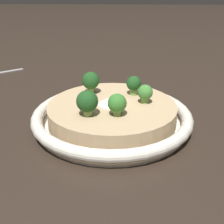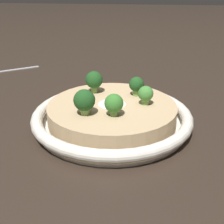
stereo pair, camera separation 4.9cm
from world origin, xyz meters
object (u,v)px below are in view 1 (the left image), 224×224
object	(u,v)px
broccoli_front_left	(134,84)
broccoli_left	(145,93)
risotto_bowl	(112,115)
broccoli_back_left	(117,104)
broccoli_back	(87,102)
broccoli_front	(91,81)

from	to	relation	value
broccoli_front_left	broccoli_left	distance (m)	0.04
risotto_bowl	broccoli_back_left	size ratio (longest dim) A/B	7.78
broccoli_front_left	broccoli_back	distance (m)	0.12
broccoli_front	broccoli_back	size ratio (longest dim) A/B	1.00
broccoli_back_left	risotto_bowl	bearing A→B (deg)	-77.92
broccoli_left	broccoli_back_left	xyz separation A→B (m)	(0.05, 0.05, 0.00)
broccoli_left	broccoli_front	size ratio (longest dim) A/B	0.80
risotto_bowl	broccoli_left	size ratio (longest dim) A/B	8.44
broccoli_left	broccoli_front_left	bearing A→B (deg)	-65.31
broccoli_left	broccoli_front	bearing A→B (deg)	-24.33
broccoli_front_left	broccoli_left	bearing A→B (deg)	114.69
broccoli_front_left	broccoli_back	world-z (taller)	broccoli_back
risotto_bowl	broccoli_front_left	world-z (taller)	broccoli_front_left
broccoli_front_left	risotto_bowl	bearing A→B (deg)	50.55
broccoli_back_left	broccoli_back	xyz separation A→B (m)	(0.05, 0.00, 0.00)
risotto_bowl	broccoli_left	distance (m)	0.07
broccoli_left	broccoli_back_left	size ratio (longest dim) A/B	0.92
risotto_bowl	broccoli_front	world-z (taller)	broccoli_front
broccoli_left	broccoli_back_left	distance (m)	0.07
broccoli_back_left	broccoli_back	world-z (taller)	broccoli_back
broccoli_front_left	broccoli_front	size ratio (longest dim) A/B	0.86
risotto_bowl	broccoli_front	size ratio (longest dim) A/B	6.79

